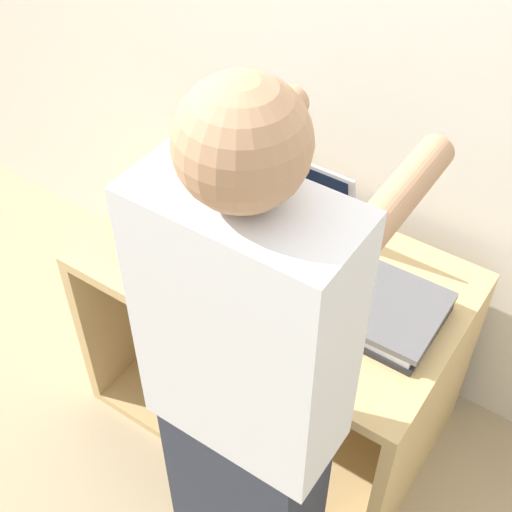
% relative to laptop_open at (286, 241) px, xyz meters
% --- Properties ---
extents(ground_plane, '(12.00, 12.00, 0.00)m').
position_rel_laptop_open_xyz_m(ground_plane, '(0.00, -0.38, -0.75)').
color(ground_plane, tan).
extents(wall_back, '(8.00, 0.05, 2.40)m').
position_rel_laptop_open_xyz_m(wall_back, '(0.00, 0.37, 0.45)').
color(wall_back, silver).
rests_on(wall_back, ground_plane).
extents(cart, '(1.08, 0.65, 0.69)m').
position_rel_laptop_open_xyz_m(cart, '(0.00, 0.01, -0.40)').
color(cart, tan).
rests_on(cart, ground_plane).
extents(laptop_open, '(0.30, 0.33, 0.28)m').
position_rel_laptop_open_xyz_m(laptop_open, '(0.00, 0.00, 0.00)').
color(laptop_open, '#B7B7BC').
rests_on(laptop_open, cart).
extents(laptop_stack_left, '(0.33, 0.28, 0.12)m').
position_rel_laptop_open_xyz_m(laptop_stack_left, '(-0.33, -0.05, 0.00)').
color(laptop_stack_left, slate).
rests_on(laptop_stack_left, cart).
extents(laptop_stack_right, '(0.32, 0.28, 0.06)m').
position_rel_laptop_open_xyz_m(laptop_stack_right, '(0.33, -0.05, -0.03)').
color(laptop_stack_right, '#232326').
rests_on(laptop_stack_right, cart).
extents(person, '(0.40, 0.53, 1.62)m').
position_rel_laptop_open_xyz_m(person, '(0.25, -0.56, 0.07)').
color(person, '#2D3342').
rests_on(person, ground_plane).
extents(inventory_tag, '(0.06, 0.02, 0.01)m').
position_rel_laptop_open_xyz_m(inventory_tag, '(-0.33, -0.12, 0.06)').
color(inventory_tag, red).
rests_on(inventory_tag, laptop_stack_left).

